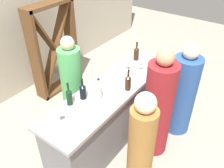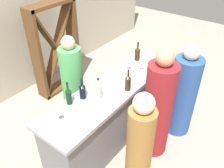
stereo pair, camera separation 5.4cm
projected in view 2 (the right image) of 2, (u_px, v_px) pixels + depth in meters
name	position (u px, v px, depth m)	size (l,w,h in m)	color
ground_plane	(112.00, 136.00, 3.76)	(12.00, 12.00, 0.00)	#9E9384
back_wall	(9.00, 21.00, 4.05)	(8.00, 0.10, 2.80)	#B2A893
bar_counter	(112.00, 113.00, 3.49)	(2.31, 0.63, 0.96)	slate
wine_rack	(56.00, 49.00, 4.39)	(0.94, 0.28, 1.70)	brown
wine_bottle_leftmost_dark_green	(69.00, 96.00, 2.86)	(0.07, 0.07, 0.31)	black
wine_bottle_second_left_near_black	(82.00, 91.00, 2.96)	(0.08, 0.08, 0.28)	black
wine_bottle_center_clear_pale	(99.00, 90.00, 2.98)	(0.08, 0.08, 0.28)	#B7C6B2
wine_bottle_second_right_amber_brown	(128.00, 82.00, 3.10)	(0.08, 0.08, 0.30)	#331E0F
wine_bottle_rightmost_amber_brown	(137.00, 53.00, 3.77)	(0.08, 0.08, 0.30)	#331E0F
wine_glass_near_left	(142.00, 65.00, 3.49)	(0.06, 0.06, 0.14)	white
wine_glass_near_center	(128.00, 64.00, 3.49)	(0.07, 0.07, 0.16)	white
wine_glass_near_right	(58.00, 114.00, 2.61)	(0.07, 0.07, 0.15)	white
person_left_guest	(183.00, 95.00, 3.53)	(0.51, 0.51, 1.50)	#284C8C
person_center_guest	(158.00, 109.00, 3.16)	(0.40, 0.40, 1.63)	maroon
person_right_guest	(139.00, 149.00, 2.67)	(0.33, 0.33, 1.48)	#9E6B33
person_server_behind	(73.00, 87.00, 3.62)	(0.42, 0.42, 1.56)	#4CA559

